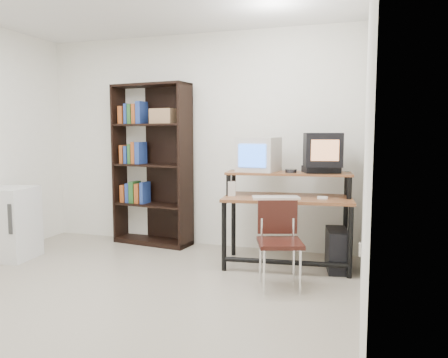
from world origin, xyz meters
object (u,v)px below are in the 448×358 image
(mini_fridge, at_px, (11,223))
(school_chair, at_px, (279,235))
(crt_tv, at_px, (322,150))
(bookshelf, at_px, (153,164))
(pc_tower, at_px, (337,250))
(crt_monitor, at_px, (259,155))
(computer_desk, at_px, (287,200))

(mini_fridge, bearing_deg, school_chair, -4.42)
(crt_tv, xyz_separation_m, bookshelf, (-2.11, 0.30, -0.21))
(pc_tower, bearing_deg, school_chair, -137.04)
(crt_tv, height_order, bookshelf, bookshelf)
(crt_tv, distance_m, school_chair, 1.12)
(crt_monitor, bearing_deg, crt_tv, 7.92)
(school_chair, xyz_separation_m, bookshelf, (-1.80, 1.08, 0.54))
(pc_tower, relative_size, bookshelf, 0.23)
(crt_monitor, relative_size, mini_fridge, 0.57)
(crt_monitor, bearing_deg, mini_fridge, -156.17)
(computer_desk, bearing_deg, crt_monitor, 154.07)
(computer_desk, xyz_separation_m, crt_tv, (0.34, 0.13, 0.52))
(mini_fridge, bearing_deg, computer_desk, 7.90)
(crt_monitor, distance_m, school_chair, 1.10)
(crt_monitor, xyz_separation_m, bookshelf, (-1.43, 0.31, -0.14))
(crt_monitor, bearing_deg, school_chair, -57.25)
(computer_desk, height_order, crt_tv, crt_tv)
(crt_monitor, height_order, bookshelf, bookshelf)
(computer_desk, distance_m, crt_monitor, 0.58)
(computer_desk, distance_m, bookshelf, 1.85)
(school_chair, xyz_separation_m, mini_fridge, (-3.00, -0.03, -0.07))
(computer_desk, xyz_separation_m, school_chair, (0.03, -0.65, -0.23))
(pc_tower, bearing_deg, crt_tv, 131.49)
(pc_tower, xyz_separation_m, school_chair, (-0.49, -0.63, 0.26))
(crt_monitor, distance_m, pc_tower, 1.29)
(computer_desk, relative_size, mini_fridge, 1.73)
(crt_monitor, relative_size, pc_tower, 1.01)
(bookshelf, bearing_deg, computer_desk, -6.02)
(crt_tv, relative_size, pc_tower, 0.97)
(mini_fridge, bearing_deg, pc_tower, 5.79)
(bookshelf, height_order, mini_fridge, bookshelf)
(crt_monitor, height_order, crt_tv, crt_tv)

